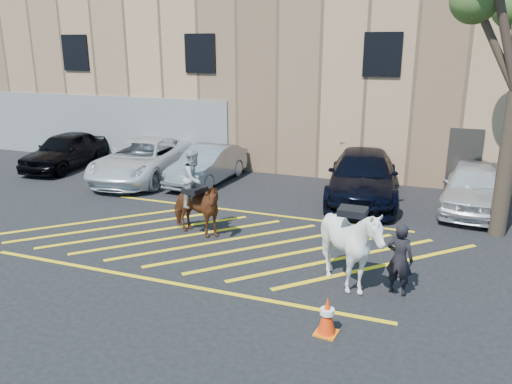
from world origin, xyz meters
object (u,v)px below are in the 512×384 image
(saddled_white, at_px, (351,246))
(car_blue_suv, at_px, (363,176))
(handler, at_px, (400,259))
(car_white_suv, at_px, (474,187))
(traffic_cone, at_px, (327,315))
(mounted_bay, at_px, (195,201))
(car_white_pickup, at_px, (143,159))
(car_silver_sedan, at_px, (208,165))
(car_black_suv, at_px, (66,150))

(saddled_white, bearing_deg, car_blue_suv, 96.64)
(car_blue_suv, distance_m, handler, 6.58)
(car_white_suv, relative_size, traffic_cone, 5.95)
(handler, bearing_deg, mounted_bay, -0.80)
(car_white_pickup, relative_size, car_white_suv, 1.25)
(car_white_pickup, height_order, car_silver_sedan, car_white_pickup)
(car_white_suv, bearing_deg, traffic_cone, -102.11)
(car_white_pickup, relative_size, handler, 3.57)
(car_white_pickup, bearing_deg, car_black_suv, 167.28)
(car_black_suv, xyz_separation_m, handler, (13.91, -6.50, 0.02))
(handler, xyz_separation_m, saddled_white, (-0.97, -0.15, 0.21))
(car_blue_suv, height_order, mounted_bay, mounted_bay)
(car_silver_sedan, bearing_deg, car_blue_suv, 1.75)
(mounted_bay, distance_m, traffic_cone, 5.62)
(car_black_suv, bearing_deg, mounted_bay, -34.36)
(mounted_bay, bearing_deg, saddled_white, -20.62)
(handler, relative_size, mounted_bay, 0.65)
(car_white_suv, distance_m, mounted_bay, 8.58)
(traffic_cone, bearing_deg, handler, 62.76)
(car_black_suv, relative_size, handler, 2.87)
(car_blue_suv, xyz_separation_m, handler, (1.73, -6.35, -0.02))
(car_white_suv, xyz_separation_m, mounted_bay, (-7.03, -4.92, 0.20))
(handler, height_order, traffic_cone, handler)
(car_silver_sedan, distance_m, saddled_white, 9.23)
(traffic_cone, bearing_deg, car_black_suv, 146.60)
(car_white_suv, distance_m, saddled_white, 7.08)
(car_black_suv, height_order, car_blue_suv, car_blue_suv)
(car_silver_sedan, height_order, mounted_bay, mounted_bay)
(car_white_suv, xyz_separation_m, saddled_white, (-2.62, -6.58, 0.22))
(mounted_bay, bearing_deg, car_white_pickup, 134.93)
(car_silver_sedan, relative_size, car_blue_suv, 0.77)
(car_silver_sedan, xyz_separation_m, car_blue_suv, (5.68, -0.09, 0.10))
(car_white_suv, relative_size, saddled_white, 2.26)
(car_white_pickup, xyz_separation_m, car_silver_sedan, (2.55, 0.35, -0.07))
(car_white_pickup, distance_m, car_blue_suv, 8.24)
(car_black_suv, bearing_deg, handler, -29.06)
(car_black_suv, xyz_separation_m, car_white_suv, (15.56, -0.07, -0.00))
(car_blue_suv, height_order, saddled_white, saddled_white)
(car_white_pickup, bearing_deg, handler, -38.37)
(saddled_white, bearing_deg, car_black_suv, 152.80)
(car_black_suv, xyz_separation_m, car_white_pickup, (3.95, -0.40, 0.01))
(car_white_pickup, distance_m, car_silver_sedan, 2.57)
(car_blue_suv, height_order, handler, car_blue_suv)
(car_black_suv, height_order, traffic_cone, car_black_suv)
(mounted_bay, relative_size, saddled_white, 1.22)
(car_blue_suv, distance_m, saddled_white, 6.55)
(handler, bearing_deg, car_black_suv, -10.20)
(car_white_pickup, relative_size, car_blue_suv, 1.01)
(car_black_suv, relative_size, saddled_white, 2.27)
(car_silver_sedan, bearing_deg, car_white_pickup, -169.49)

